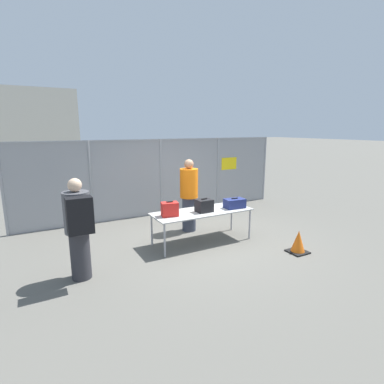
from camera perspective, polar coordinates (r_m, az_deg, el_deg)
The scene contains 11 objects.
ground_plane at distance 7.09m, azimuth 2.17°, elevation -9.06°, with size 120.00×120.00×0.00m, color #605E56.
fence_section at distance 8.97m, azimuth -5.86°, elevation 3.17°, with size 8.12×0.07×2.25m.
inspection_table at distance 6.74m, azimuth 1.95°, elevation -4.00°, with size 2.28×0.84×0.73m.
suitcase_red at distance 6.33m, azimuth -4.26°, elevation -3.29°, with size 0.39×0.29×0.32m.
suitcase_black at distance 6.64m, azimuth 2.32°, elevation -2.59°, with size 0.35×0.29×0.30m.
suitcase_navy at distance 7.03m, azimuth 8.10°, elevation -2.15°, with size 0.49×0.32×0.24m.
traveler_hooded at distance 5.34m, azimuth -20.81°, elevation -6.04°, with size 0.44×0.68×1.76m.
security_worker_near at distance 7.45m, azimuth -0.58°, elevation -0.47°, with size 0.45×0.45×1.81m.
utility_trailer at distance 11.25m, azimuth -1.19°, elevation 1.31°, with size 3.96×2.06×0.78m.
distant_hangar at distance 44.33m, azimuth -30.74°, elevation 11.70°, with size 13.74×10.81×7.06m.
traffic_cone at distance 6.70m, azimuth 19.57°, elevation -9.06°, with size 0.38×0.38×0.48m.
Camera 1 is at (-3.38, -5.68, 2.56)m, focal length 28.00 mm.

